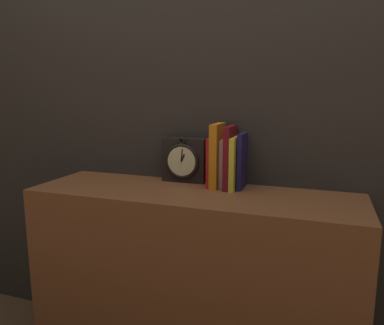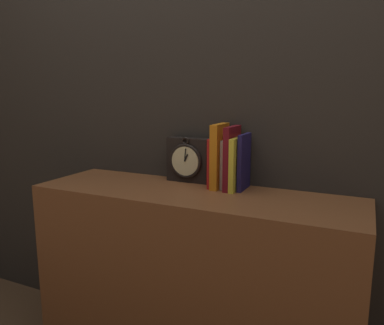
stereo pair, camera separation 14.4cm
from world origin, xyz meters
name	(u,v)px [view 1 (the left image)]	position (x,y,z in m)	size (l,w,h in m)	color
wall_back	(209,60)	(0.00, 0.22, 1.30)	(6.00, 0.05, 2.60)	#2D2823
bookshelf	(192,284)	(0.00, 0.00, 0.39)	(1.29, 0.39, 0.78)	brown
clock	(184,160)	(-0.09, 0.15, 0.88)	(0.19, 0.07, 0.20)	black
book_slot0_red	(212,162)	(0.05, 0.12, 0.88)	(0.02, 0.13, 0.20)	red
book_slot1_orange	(217,156)	(0.07, 0.11, 0.91)	(0.03, 0.14, 0.26)	orange
book_slot2_cream	(225,163)	(0.10, 0.13, 0.88)	(0.02, 0.12, 0.20)	beige
book_slot3_maroon	(230,157)	(0.12, 0.11, 0.91)	(0.02, 0.15, 0.25)	maroon
book_slot4_yellow	(236,163)	(0.15, 0.11, 0.89)	(0.02, 0.15, 0.21)	yellow
book_slot5_navy	(242,161)	(0.17, 0.12, 0.89)	(0.02, 0.12, 0.22)	#1F1A51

